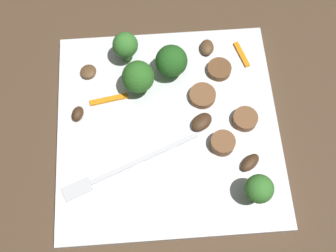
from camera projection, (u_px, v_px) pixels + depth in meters
ground_plane at (168, 130)px, 0.55m from camera, size 1.40×1.40×0.00m
plate at (168, 128)px, 0.55m from camera, size 0.28×0.28×0.02m
fork at (122, 169)px, 0.51m from camera, size 0.17×0.08×0.00m
broccoli_floret_0 at (125, 45)px, 0.55m from camera, size 0.03×0.03×0.05m
broccoli_floret_1 at (171, 61)px, 0.54m from camera, size 0.04×0.04×0.05m
broccoli_floret_2 at (259, 189)px, 0.47m from camera, size 0.03×0.03×0.05m
broccoli_floret_3 at (138, 77)px, 0.53m from camera, size 0.04×0.04×0.05m
sausage_slice_0 at (245, 118)px, 0.54m from camera, size 0.04×0.04×0.01m
sausage_slice_1 at (202, 96)px, 0.55m from camera, size 0.05×0.05×0.01m
sausage_slice_2 at (219, 69)px, 0.56m from camera, size 0.04×0.04×0.01m
sausage_slice_3 at (223, 143)px, 0.52m from camera, size 0.04×0.04×0.02m
mushroom_0 at (88, 72)px, 0.56m from camera, size 0.03×0.03×0.01m
mushroom_1 at (202, 122)px, 0.53m from camera, size 0.04×0.03×0.01m
mushroom_2 at (250, 163)px, 0.51m from camera, size 0.03×0.03×0.01m
mushroom_3 at (78, 114)px, 0.54m from camera, size 0.02×0.02×0.01m
mushroom_4 at (207, 47)px, 0.58m from camera, size 0.02×0.03×0.01m
pepper_strip_0 at (109, 99)px, 0.55m from camera, size 0.05×0.01×0.00m
pepper_strip_1 at (242, 54)px, 0.58m from camera, size 0.02×0.04×0.00m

